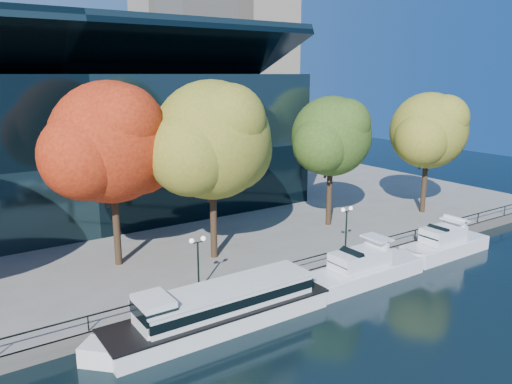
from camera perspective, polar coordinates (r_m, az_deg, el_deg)
ground at (r=34.11m, az=0.09°, el=-14.66°), size 160.00×160.00×0.00m
promenade at (r=65.43m, az=-18.16°, el=-1.04°), size 90.00×67.08×1.00m
railing at (r=35.74m, az=-2.89°, el=-9.87°), size 88.20×0.08×0.99m
convention_building at (r=58.62m, az=-21.21°, el=5.09°), size 50.00×24.57×21.43m
tour_boat at (r=32.99m, az=-4.68°, el=-13.09°), size 16.80×3.75×3.19m
cruiser_near at (r=40.37m, az=11.78°, el=-8.69°), size 11.84×3.05×3.43m
cruiser_far at (r=48.20m, az=20.53°, el=-5.59°), size 10.40×2.88×3.40m
tree_2 at (r=39.92m, az=-15.94°, el=5.20°), size 11.72×9.61×14.60m
tree_3 at (r=40.18m, az=-4.76°, el=5.64°), size 11.89×9.75×14.62m
tree_4 at (r=49.93m, az=8.77°, el=6.12°), size 9.84×8.07×12.97m
tree_5 at (r=57.21m, az=19.24°, el=6.47°), size 10.21×8.37×13.15m
lamp_1 at (r=35.15m, az=-6.67°, el=-6.78°), size 1.26×0.36×4.03m
lamp_2 at (r=43.20m, az=10.31°, el=-3.05°), size 1.26×0.36×4.03m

